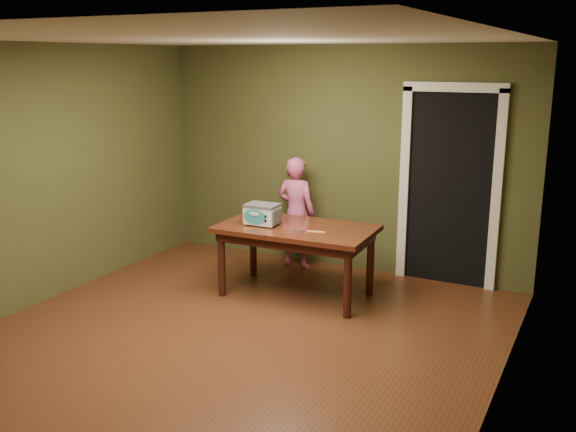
{
  "coord_description": "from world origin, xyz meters",
  "views": [
    {
      "loc": [
        2.86,
        -4.39,
        2.45
      ],
      "look_at": [
        0.09,
        1.0,
        0.95
      ],
      "focal_mm": 40.0,
      "sensor_mm": 36.0,
      "label": 1
    }
  ],
  "objects": [
    {
      "name": "floor",
      "position": [
        0.0,
        0.0,
        0.0
      ],
      "size": [
        5.0,
        5.0,
        0.0
      ],
      "primitive_type": "plane",
      "color": "#552D18",
      "rests_on": "ground"
    },
    {
      "name": "room_shell",
      "position": [
        0.0,
        0.0,
        1.71
      ],
      "size": [
        4.52,
        5.02,
        2.61
      ],
      "color": "#474926",
      "rests_on": "ground"
    },
    {
      "name": "doorway",
      "position": [
        1.3,
        2.78,
        1.06
      ],
      "size": [
        1.1,
        0.66,
        2.25
      ],
      "color": "black",
      "rests_on": "ground"
    },
    {
      "name": "dining_table",
      "position": [
        0.0,
        1.36,
        0.65
      ],
      "size": [
        1.63,
        0.96,
        0.75
      ],
      "rotation": [
        0.0,
        0.0,
        0.04
      ],
      "color": "#3D170E",
      "rests_on": "floor"
    },
    {
      "name": "toy_oven",
      "position": [
        -0.35,
        1.26,
        0.87
      ],
      "size": [
        0.37,
        0.26,
        0.22
      ],
      "rotation": [
        0.0,
        0.0,
        0.04
      ],
      "color": "#4C4F54",
      "rests_on": "dining_table"
    },
    {
      "name": "baking_pan",
      "position": [
        0.12,
        1.19,
        0.76
      ],
      "size": [
        0.1,
        0.1,
        0.02
      ],
      "color": "silver",
      "rests_on": "dining_table"
    },
    {
      "name": "spatula",
      "position": [
        0.28,
        1.25,
        0.75
      ],
      "size": [
        0.18,
        0.06,
        0.01
      ],
      "primitive_type": "cube",
      "rotation": [
        0.0,
        0.0,
        0.2
      ],
      "color": "#F9CC6C",
      "rests_on": "dining_table"
    },
    {
      "name": "child",
      "position": [
        -0.42,
        2.2,
        0.67
      ],
      "size": [
        0.51,
        0.35,
        1.34
      ],
      "primitive_type": "imported",
      "rotation": [
        0.0,
        0.0,
        3.08
      ],
      "color": "#D1568B",
      "rests_on": "floor"
    }
  ]
}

